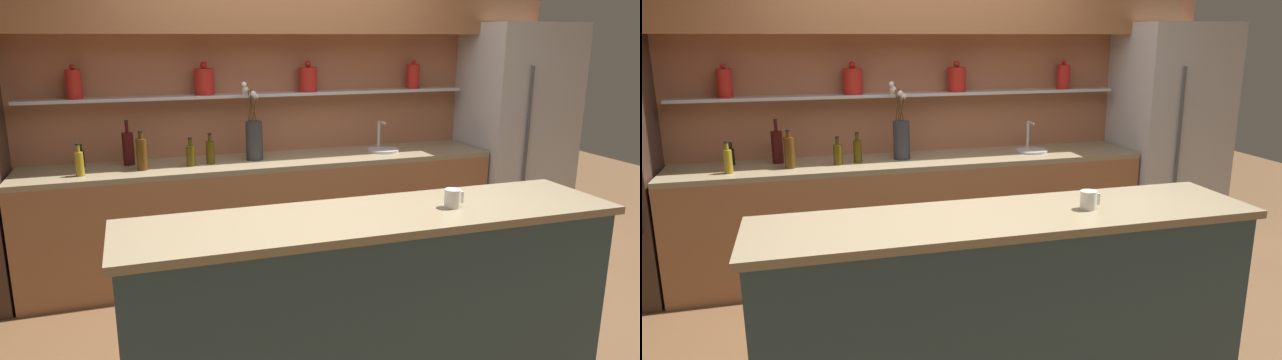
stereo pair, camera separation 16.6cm
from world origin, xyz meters
TOP-DOWN VIEW (x-y plane):
  - ground_plane at (0.00, 0.00)m, footprint 12.00×12.00m
  - back_wall_unit at (-0.00, 1.53)m, footprint 5.20×0.44m
  - back_counter_unit at (-0.11, 1.24)m, footprint 3.69×0.62m
  - island_counter at (0.00, -0.62)m, footprint 2.51×0.61m
  - refrigerator at (2.18, 1.20)m, footprint 0.85×0.73m
  - flower_vase at (-0.21, 1.26)m, footprint 0.15×0.15m
  - sink_fixture at (0.90, 1.25)m, footprint 0.27×0.27m
  - bottle_spirit_0 at (-1.05, 1.16)m, footprint 0.07×0.07m
  - bottle_oil_1 at (-0.71, 1.18)m, footprint 0.07×0.07m
  - bottle_oil_2 at (-1.47, 1.11)m, footprint 0.06×0.06m
  - bottle_oil_3 at (-0.55, 1.22)m, footprint 0.06×0.06m
  - bottle_sauce_4 at (-1.48, 1.39)m, footprint 0.05×0.05m
  - bottle_wine_5 at (-1.14, 1.37)m, footprint 0.08×0.08m
  - coffee_mug at (0.41, -0.66)m, footprint 0.10×0.08m

SIDE VIEW (x-z plane):
  - ground_plane at x=0.00m, z-range 0.00..0.00m
  - back_counter_unit at x=-0.11m, z-range 0.00..0.92m
  - island_counter at x=0.00m, z-range 0.00..1.02m
  - sink_fixture at x=0.90m, z-range 0.82..1.07m
  - refrigerator at x=2.18m, z-range 0.00..1.98m
  - bottle_sauce_4 at x=-1.48m, z-range 0.91..1.08m
  - bottle_oil_1 at x=-0.71m, z-range 0.90..1.11m
  - bottle_oil_2 at x=-1.47m, z-range 0.90..1.13m
  - bottle_oil_3 at x=-0.55m, z-range 0.90..1.13m
  - bottle_spirit_0 at x=-1.05m, z-range 0.90..1.18m
  - bottle_wine_5 at x=-1.14m, z-range 0.88..1.22m
  - coffee_mug at x=0.41m, z-range 1.02..1.11m
  - flower_vase at x=-0.21m, z-range 0.80..1.41m
  - back_wall_unit at x=0.00m, z-range 0.25..2.85m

